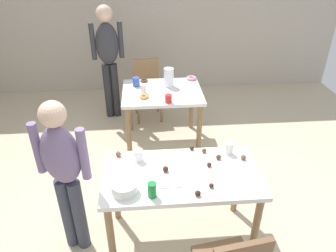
{
  "coord_description": "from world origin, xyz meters",
  "views": [
    {
      "loc": [
        -0.16,
        -2.27,
        2.43
      ],
      "look_at": [
        0.05,
        0.28,
        0.9
      ],
      "focal_mm": 34.44,
      "sensor_mm": 36.0,
      "label": 1
    }
  ],
  "objects_px": {
    "dining_table_far": "(162,99)",
    "person_girl_near": "(64,169)",
    "mixing_bowl": "(124,188)",
    "chair_far_table": "(147,85)",
    "soda_can": "(152,190)",
    "dining_table_near": "(181,183)",
    "pitcher_far": "(169,77)",
    "person_adult_far": "(108,53)"
  },
  "relations": [
    {
      "from": "chair_far_table",
      "to": "person_adult_far",
      "type": "xyz_separation_m",
      "value": [
        -0.53,
        0.03,
        0.5
      ]
    },
    {
      "from": "dining_table_near",
      "to": "person_girl_near",
      "type": "bearing_deg",
      "value": -179.66
    },
    {
      "from": "mixing_bowl",
      "to": "dining_table_far",
      "type": "bearing_deg",
      "value": 77.42
    },
    {
      "from": "soda_can",
      "to": "mixing_bowl",
      "type": "bearing_deg",
      "value": 163.0
    },
    {
      "from": "person_girl_near",
      "to": "mixing_bowl",
      "type": "bearing_deg",
      "value": -20.94
    },
    {
      "from": "dining_table_far",
      "to": "person_girl_near",
      "type": "bearing_deg",
      "value": -118.33
    },
    {
      "from": "chair_far_table",
      "to": "soda_can",
      "type": "relative_size",
      "value": 7.13
    },
    {
      "from": "chair_far_table",
      "to": "soda_can",
      "type": "bearing_deg",
      "value": -90.44
    },
    {
      "from": "soda_can",
      "to": "pitcher_far",
      "type": "distance_m",
      "value": 2.02
    },
    {
      "from": "soda_can",
      "to": "pitcher_far",
      "type": "bearing_deg",
      "value": 81.77
    },
    {
      "from": "dining_table_near",
      "to": "person_adult_far",
      "type": "height_order",
      "value": "person_adult_far"
    },
    {
      "from": "chair_far_table",
      "to": "person_girl_near",
      "type": "distance_m",
      "value": 2.5
    },
    {
      "from": "chair_far_table",
      "to": "soda_can",
      "type": "height_order",
      "value": "soda_can"
    },
    {
      "from": "pitcher_far",
      "to": "dining_table_far",
      "type": "bearing_deg",
      "value": -124.24
    },
    {
      "from": "person_adult_far",
      "to": "chair_far_table",
      "type": "bearing_deg",
      "value": -3.49
    },
    {
      "from": "chair_far_table",
      "to": "mixing_bowl",
      "type": "height_order",
      "value": "chair_far_table"
    },
    {
      "from": "chair_far_table",
      "to": "person_girl_near",
      "type": "relative_size",
      "value": 0.6
    },
    {
      "from": "person_adult_far",
      "to": "soda_can",
      "type": "bearing_deg",
      "value": -79.08
    },
    {
      "from": "dining_table_far",
      "to": "chair_far_table",
      "type": "distance_m",
      "value": 0.79
    },
    {
      "from": "pitcher_far",
      "to": "mixing_bowl",
      "type": "bearing_deg",
      "value": -104.37
    },
    {
      "from": "dining_table_far",
      "to": "mixing_bowl",
      "type": "height_order",
      "value": "mixing_bowl"
    },
    {
      "from": "dining_table_near",
      "to": "person_adult_far",
      "type": "relative_size",
      "value": 0.79
    },
    {
      "from": "dining_table_near",
      "to": "person_girl_near",
      "type": "xyz_separation_m",
      "value": [
        -0.92,
        -0.01,
        0.21
      ]
    },
    {
      "from": "mixing_bowl",
      "to": "soda_can",
      "type": "bearing_deg",
      "value": -17.0
    },
    {
      "from": "person_adult_far",
      "to": "soda_can",
      "type": "relative_size",
      "value": 13.44
    },
    {
      "from": "dining_table_near",
      "to": "soda_can",
      "type": "height_order",
      "value": "soda_can"
    },
    {
      "from": "chair_far_table",
      "to": "person_adult_far",
      "type": "distance_m",
      "value": 0.73
    },
    {
      "from": "pitcher_far",
      "to": "person_girl_near",
      "type": "bearing_deg",
      "value": -118.83
    },
    {
      "from": "dining_table_far",
      "to": "person_adult_far",
      "type": "distance_m",
      "value": 1.11
    },
    {
      "from": "soda_can",
      "to": "person_adult_far",
      "type": "bearing_deg",
      "value": 100.92
    },
    {
      "from": "dining_table_near",
      "to": "chair_far_table",
      "type": "bearing_deg",
      "value": 95.47
    },
    {
      "from": "person_girl_near",
      "to": "soda_can",
      "type": "relative_size",
      "value": 11.82
    },
    {
      "from": "person_adult_far",
      "to": "pitcher_far",
      "type": "relative_size",
      "value": 6.93
    },
    {
      "from": "soda_can",
      "to": "pitcher_far",
      "type": "xyz_separation_m",
      "value": [
        0.29,
        2.0,
        0.06
      ]
    },
    {
      "from": "dining_table_near",
      "to": "chair_far_table",
      "type": "xyz_separation_m",
      "value": [
        -0.23,
        2.36,
        -0.15
      ]
    },
    {
      "from": "soda_can",
      "to": "person_girl_near",
      "type": "bearing_deg",
      "value": 160.25
    },
    {
      "from": "person_girl_near",
      "to": "soda_can",
      "type": "xyz_separation_m",
      "value": [
        0.68,
        -0.24,
        -0.05
      ]
    },
    {
      "from": "dining_table_far",
      "to": "person_adult_far",
      "type": "bearing_deg",
      "value": 131.89
    },
    {
      "from": "dining_table_far",
      "to": "soda_can",
      "type": "relative_size",
      "value": 8.05
    },
    {
      "from": "person_adult_far",
      "to": "soda_can",
      "type": "distance_m",
      "value": 2.7
    },
    {
      "from": "dining_table_near",
      "to": "person_adult_far",
      "type": "bearing_deg",
      "value": 107.53
    },
    {
      "from": "dining_table_near",
      "to": "mixing_bowl",
      "type": "xyz_separation_m",
      "value": [
        -0.45,
        -0.19,
        0.15
      ]
    }
  ]
}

